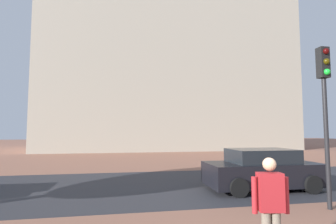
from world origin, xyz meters
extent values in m
plane|color=#93604C|center=(0.00, 10.00, 0.00)|extent=(120.00, 120.00, 0.00)
cube|color=#2D2D33|center=(0.00, 7.48, 0.00)|extent=(120.00, 6.76, 0.00)
cube|color=#B2A893|center=(3.50, 29.69, 9.80)|extent=(29.80, 12.77, 19.60)
cube|color=#B2A893|center=(4.73, 29.69, 15.28)|extent=(5.51, 5.51, 30.56)
cylinder|color=#B2A893|center=(-9.89, 24.81, 11.31)|extent=(2.80, 2.80, 22.61)
cylinder|color=#B2A893|center=(16.90, 24.81, 11.64)|extent=(2.80, 2.80, 23.28)
cube|color=maroon|center=(0.05, 1.05, 1.17)|extent=(0.43, 0.29, 0.62)
cylinder|color=maroon|center=(0.31, 1.01, 1.12)|extent=(0.09, 0.09, 0.59)
cylinder|color=maroon|center=(-0.21, 1.10, 1.12)|extent=(0.09, 0.09, 0.59)
cube|color=black|center=(0.07, 1.15, 1.19)|extent=(0.30, 0.19, 0.40)
sphere|color=tan|center=(0.05, 1.05, 1.62)|extent=(0.22, 0.22, 0.22)
cube|color=black|center=(2.80, 5.99, 0.58)|extent=(4.17, 1.82, 0.82)
cube|color=black|center=(2.80, 5.99, 1.25)|extent=(2.33, 1.61, 0.51)
cylinder|color=black|center=(4.18, 6.91, 0.32)|extent=(0.64, 0.22, 0.64)
cylinder|color=black|center=(4.18, 5.08, 0.32)|extent=(0.64, 0.22, 0.64)
cylinder|color=black|center=(1.43, 6.91, 0.32)|extent=(0.64, 0.22, 0.64)
cylinder|color=black|center=(1.43, 5.08, 0.32)|extent=(0.64, 0.22, 0.64)
cylinder|color=black|center=(3.35, 3.46, 1.85)|extent=(0.12, 0.12, 3.71)
cube|color=black|center=(3.35, 3.46, 4.16)|extent=(0.28, 0.24, 0.90)
sphere|color=#390606|center=(3.35, 3.33, 4.46)|extent=(0.18, 0.18, 0.18)
sphere|color=#3C3306|center=(3.35, 3.33, 4.16)|extent=(0.18, 0.18, 0.18)
sphere|color=green|center=(3.35, 3.33, 3.86)|extent=(0.18, 0.18, 0.18)
camera|label=1|loc=(-2.36, -2.82, 2.17)|focal=26.95mm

